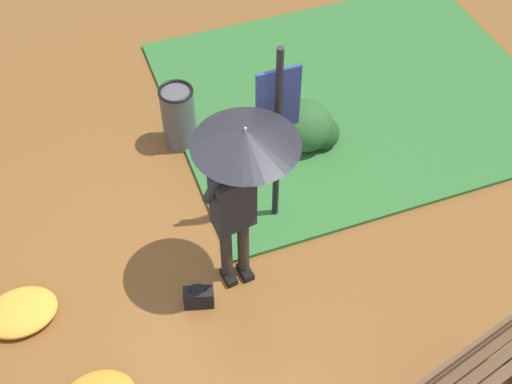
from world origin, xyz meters
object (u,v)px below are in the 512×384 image
object	(u,v)px
trash_bin	(179,117)
park_bench	(469,378)
person_with_umbrella	(240,170)
handbag	(199,297)
info_sign_post	(278,120)

from	to	relation	value
trash_bin	park_bench	bearing A→B (deg)	-69.99
trash_bin	person_with_umbrella	bearing A→B (deg)	-87.72
handbag	trash_bin	bearing A→B (deg)	78.65
park_bench	trash_bin	bearing A→B (deg)	110.01
info_sign_post	trash_bin	size ratio (longest dim) A/B	2.76
info_sign_post	park_bench	distance (m)	2.90
info_sign_post	park_bench	world-z (taller)	info_sign_post
trash_bin	info_sign_post	bearing A→B (deg)	-65.63
park_bench	trash_bin	size ratio (longest dim) A/B	1.71
person_with_umbrella	park_bench	distance (m)	2.69
person_with_umbrella	park_bench	xyz separation A→B (m)	(1.40, -1.99, -1.15)
person_with_umbrella	info_sign_post	world-z (taller)	info_sign_post
handbag	park_bench	world-z (taller)	park_bench
person_with_umbrella	info_sign_post	bearing A→B (deg)	45.32
person_with_umbrella	trash_bin	size ratio (longest dim) A/B	2.45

